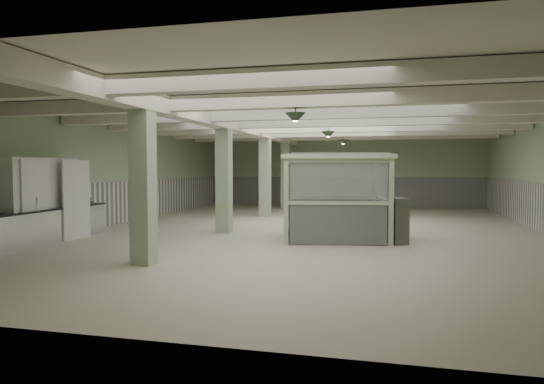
% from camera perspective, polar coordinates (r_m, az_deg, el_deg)
% --- Properties ---
extents(floor, '(20.00, 20.00, 0.00)m').
position_cam_1_polar(floor, '(15.38, 4.47, -4.59)').
color(floor, beige).
rests_on(floor, ground).
extents(ceiling, '(14.00, 20.00, 0.02)m').
position_cam_1_polar(ceiling, '(15.33, 4.52, 8.87)').
color(ceiling, silver).
rests_on(ceiling, wall_back).
extents(wall_back, '(14.00, 0.02, 3.60)m').
position_cam_1_polar(wall_back, '(25.17, 8.16, 2.45)').
color(wall_back, '#91A181').
rests_on(wall_back, floor).
extents(wall_front, '(14.00, 0.02, 3.60)m').
position_cam_1_polar(wall_front, '(5.62, -12.16, 0.59)').
color(wall_front, '#91A181').
rests_on(wall_front, floor).
extents(wall_left, '(0.02, 20.00, 3.60)m').
position_cam_1_polar(wall_left, '(17.78, -18.39, 2.11)').
color(wall_left, '#91A181').
rests_on(wall_left, floor).
extents(wainscot_left, '(0.05, 19.90, 1.50)m').
position_cam_1_polar(wainscot_left, '(17.81, -18.27, -1.27)').
color(wainscot_left, silver).
rests_on(wainscot_left, floor).
extents(wainscot_back, '(13.90, 0.05, 1.50)m').
position_cam_1_polar(wainscot_back, '(25.18, 8.14, 0.06)').
color(wainscot_back, silver).
rests_on(wainscot_back, floor).
extents(girder, '(0.45, 19.90, 0.40)m').
position_cam_1_polar(girder, '(15.90, -4.49, 7.86)').
color(girder, silver).
rests_on(girder, ceiling).
extents(beam_a, '(13.90, 0.35, 0.32)m').
position_cam_1_polar(beam_a, '(8.06, -4.30, 12.92)').
color(beam_a, silver).
rests_on(beam_a, ceiling).
extents(beam_b, '(13.90, 0.35, 0.32)m').
position_cam_1_polar(beam_b, '(10.44, 0.03, 10.65)').
color(beam_b, silver).
rests_on(beam_b, ceiling).
extents(beam_c, '(13.90, 0.35, 0.32)m').
position_cam_1_polar(beam_c, '(12.86, 2.71, 9.20)').
color(beam_c, silver).
rests_on(beam_c, ceiling).
extents(beam_d, '(13.90, 0.35, 0.32)m').
position_cam_1_polar(beam_d, '(15.31, 4.52, 8.20)').
color(beam_d, silver).
rests_on(beam_d, ceiling).
extents(beam_e, '(13.90, 0.35, 0.32)m').
position_cam_1_polar(beam_e, '(17.78, 5.82, 7.47)').
color(beam_e, silver).
rests_on(beam_e, ceiling).
extents(beam_f, '(13.90, 0.35, 0.32)m').
position_cam_1_polar(beam_f, '(20.25, 6.81, 6.92)').
color(beam_f, silver).
rests_on(beam_f, ceiling).
extents(beam_g, '(13.90, 0.35, 0.32)m').
position_cam_1_polar(beam_g, '(22.73, 7.58, 6.48)').
color(beam_g, silver).
rests_on(beam_g, ceiling).
extents(column_a, '(0.42, 0.42, 3.60)m').
position_cam_1_polar(column_a, '(10.32, -14.95, 1.62)').
color(column_a, '#9BB290').
rests_on(column_a, floor).
extents(column_b, '(0.42, 0.42, 3.60)m').
position_cam_1_polar(column_b, '(14.90, -5.67, 2.10)').
color(column_b, '#9BB290').
rests_on(column_b, floor).
extents(column_c, '(0.42, 0.42, 3.60)m').
position_cam_1_polar(column_c, '(19.69, -0.83, 2.33)').
color(column_c, '#9BB290').
rests_on(column_c, floor).
extents(column_d, '(0.42, 0.42, 3.60)m').
position_cam_1_polar(column_d, '(23.58, 1.62, 2.44)').
color(column_d, '#9BB290').
rests_on(column_d, floor).
extents(pendant_front, '(0.44, 0.44, 0.22)m').
position_cam_1_polar(pendant_front, '(10.29, 2.77, 8.69)').
color(pendant_front, '#2D3B2C').
rests_on(pendant_front, ceiling).
extents(pendant_mid, '(0.44, 0.44, 0.22)m').
position_cam_1_polar(pendant_mid, '(15.71, 6.62, 6.71)').
color(pendant_mid, '#2D3B2C').
rests_on(pendant_mid, ceiling).
extents(pendant_back, '(0.44, 0.44, 0.22)m').
position_cam_1_polar(pendant_back, '(20.67, 8.35, 5.80)').
color(pendant_back, '#2D3B2C').
rests_on(pendant_back, ceiling).
extents(prep_counter, '(0.82, 4.70, 0.91)m').
position_cam_1_polar(prep_counter, '(14.28, -25.46, -3.60)').
color(prep_counter, silver).
rests_on(prep_counter, floor).
extents(pitcher_near, '(0.25, 0.26, 0.26)m').
position_cam_1_polar(pitcher_near, '(15.06, -22.24, -1.03)').
color(pitcher_near, silver).
rests_on(pitcher_near, prep_counter).
extents(veg_colander, '(0.51, 0.51, 0.22)m').
position_cam_1_polar(veg_colander, '(15.42, -21.24, -0.99)').
color(veg_colander, '#444449').
rests_on(veg_colander, prep_counter).
extents(orange_bowl, '(0.31, 0.31, 0.08)m').
position_cam_1_polar(orange_bowl, '(15.75, -21.59, -1.17)').
color(orange_bowl, '#B2B2B7').
rests_on(orange_bowl, prep_counter).
extents(walkin_cooler, '(0.90, 2.54, 2.33)m').
position_cam_1_polar(walkin_cooler, '(14.33, -25.59, -0.75)').
color(walkin_cooler, white).
rests_on(walkin_cooler, floor).
extents(guard_booth, '(3.32, 2.96, 2.39)m').
position_cam_1_polar(guard_booth, '(13.63, 7.48, 1.29)').
color(guard_booth, '#A6BF99').
rests_on(guard_booth, floor).
extents(filing_cabinet, '(0.56, 0.66, 1.21)m').
position_cam_1_polar(filing_cabinet, '(13.18, 14.65, -3.31)').
color(filing_cabinet, '#565A4B').
rests_on(filing_cabinet, floor).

